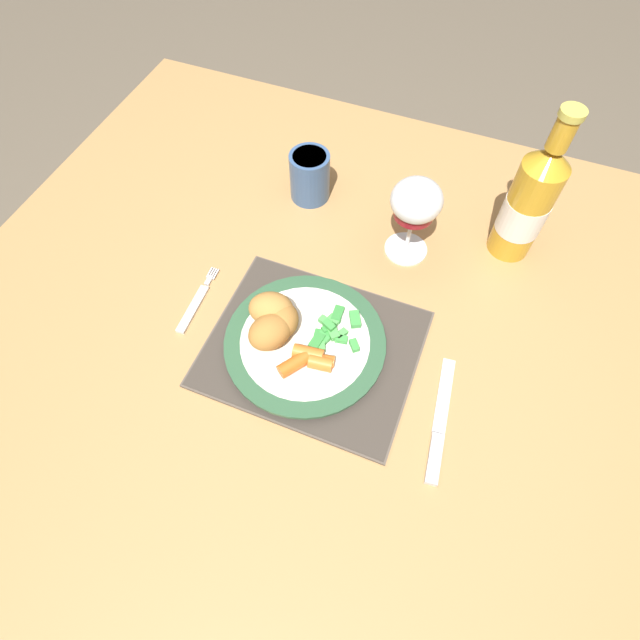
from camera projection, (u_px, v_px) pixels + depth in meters
ground_plane at (317, 454)px, 1.42m from camera, size 6.00×6.00×0.00m
dining_table at (315, 343)px, 0.86m from camera, size 1.19×1.07×0.74m
placemat at (313, 348)px, 0.76m from camera, size 0.31×0.26×0.01m
dinner_plate at (305, 343)px, 0.75m from camera, size 0.24×0.24×0.02m
breaded_croquettes at (274, 320)px, 0.73m from camera, size 0.10×0.11×0.05m
green_beans_pile at (333, 331)px, 0.74m from camera, size 0.07×0.09×0.02m
glazed_carrots at (309, 360)px, 0.71m from camera, size 0.08×0.06×0.02m
fork at (196, 304)px, 0.80m from camera, size 0.02×0.13×0.01m
table_knife at (439, 429)px, 0.69m from camera, size 0.04×0.19×0.01m
wine_glass at (416, 204)px, 0.77m from camera, size 0.08×0.08×0.15m
bottle at (528, 203)px, 0.78m from camera, size 0.07×0.07×0.27m
drinking_cup at (310, 175)px, 0.89m from camera, size 0.07×0.07×0.09m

